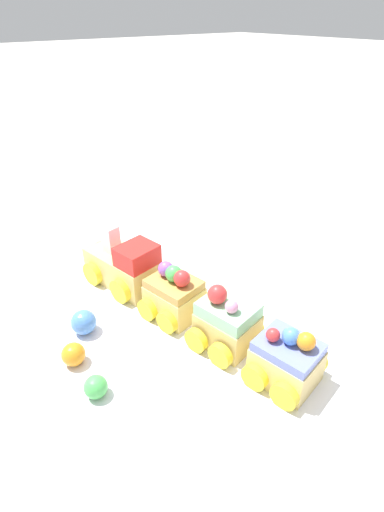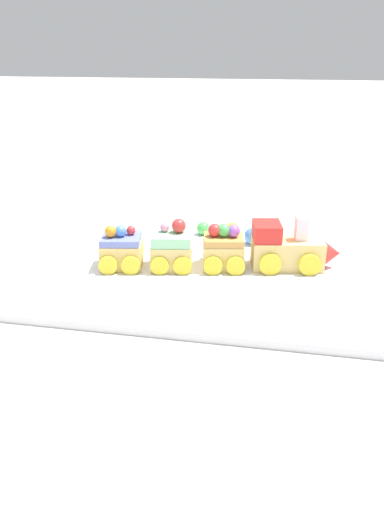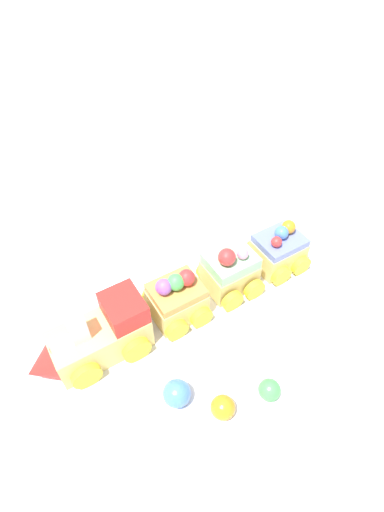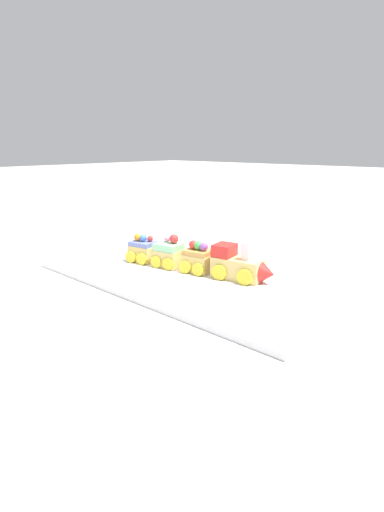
% 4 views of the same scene
% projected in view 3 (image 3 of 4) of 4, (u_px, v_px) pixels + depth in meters
% --- Properties ---
extents(ground_plane, '(10.00, 10.00, 0.00)m').
position_uv_depth(ground_plane, '(173.00, 308.00, 0.52)').
color(ground_plane, beige).
extents(display_board, '(0.67, 0.37, 0.01)m').
position_uv_depth(display_board, '(173.00, 305.00, 0.51)').
color(display_board, white).
rests_on(display_board, ground_plane).
extents(cake_train_locomotive, '(0.14, 0.08, 0.08)m').
position_uv_depth(cake_train_locomotive, '(94.00, 339.00, 0.44)').
color(cake_train_locomotive, '#E5C675').
rests_on(cake_train_locomotive, display_board).
extents(cake_car_caramel, '(0.07, 0.08, 0.07)m').
position_uv_depth(cake_car_caramel, '(176.00, 300.00, 0.48)').
color(cake_car_caramel, '#E5C675').
rests_on(cake_car_caramel, display_board).
extents(cake_car_mint, '(0.07, 0.08, 0.08)m').
position_uv_depth(cake_car_mint, '(231.00, 273.00, 0.50)').
color(cake_car_mint, '#E5C675').
rests_on(cake_car_mint, display_board).
extents(cake_car_blueberry, '(0.07, 0.08, 0.07)m').
position_uv_depth(cake_car_blueberry, '(278.00, 250.00, 0.53)').
color(cake_car_blueberry, '#E5C675').
rests_on(cake_car_blueberry, display_board).
extents(gumball_green, '(0.02, 0.02, 0.02)m').
position_uv_depth(gumball_green, '(269.00, 390.00, 0.42)').
color(gumball_green, '#4CBC56').
rests_on(gumball_green, display_board).
extents(gumball_orange, '(0.03, 0.03, 0.03)m').
position_uv_depth(gumball_orange, '(220.00, 409.00, 0.40)').
color(gumball_orange, orange).
rests_on(gumball_orange, display_board).
extents(gumball_blue, '(0.03, 0.03, 0.03)m').
position_uv_depth(gumball_blue, '(177.00, 393.00, 0.41)').
color(gumball_blue, '#4C84E0').
rests_on(gumball_blue, display_board).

